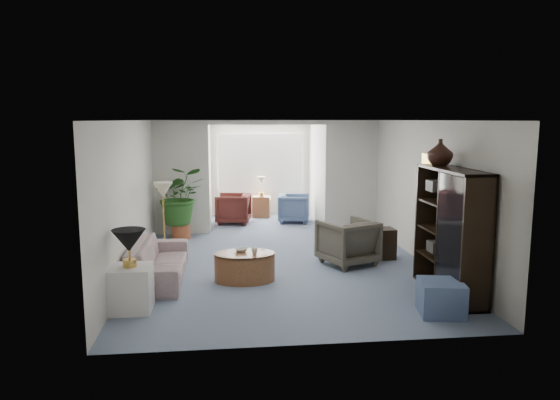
{
  "coord_description": "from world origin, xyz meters",
  "views": [
    {
      "loc": [
        -1.02,
        -8.5,
        2.52
      ],
      "look_at": [
        0.0,
        0.6,
        1.1
      ],
      "focal_mm": 33.53,
      "sensor_mm": 36.0,
      "label": 1
    }
  ],
  "objects": [
    {
      "name": "coffee_bowl",
      "position": [
        -0.74,
        -0.45,
        0.48
      ],
      "size": [
        0.24,
        0.24,
        0.05
      ],
      "primitive_type": "imported",
      "rotation": [
        0.0,
        0.0,
        0.15
      ],
      "color": "silver",
      "rests_on": "coffee_table"
    },
    {
      "name": "floor",
      "position": [
        0.0,
        0.0,
        0.0
      ],
      "size": [
        6.0,
        6.0,
        0.0
      ],
      "primitive_type": "plane",
      "color": "#7C88A3",
      "rests_on": "ground"
    },
    {
      "name": "table_lamp",
      "position": [
        -2.24,
        -1.67,
        0.95
      ],
      "size": [
        0.44,
        0.44,
        0.3
      ],
      "primitive_type": "cone",
      "color": "black",
      "rests_on": "end_table"
    },
    {
      "name": "sunroom_chair_blue",
      "position": [
        0.74,
        4.09,
        0.35
      ],
      "size": [
        0.88,
        0.86,
        0.69
      ],
      "primitive_type": "imported",
      "rotation": [
        0.0,
        0.0,
        1.39
      ],
      "color": "slate",
      "rests_on": "ground"
    },
    {
      "name": "side_table_dark",
      "position": [
        1.85,
        0.52,
        0.28
      ],
      "size": [
        0.49,
        0.4,
        0.56
      ],
      "primitive_type": "cube",
      "rotation": [
        0.0,
        0.0,
        0.06
      ],
      "color": "black",
      "rests_on": "ground"
    },
    {
      "name": "shelf_clutter",
      "position": [
        2.18,
        -1.5,
        0.98
      ],
      "size": [
        0.3,
        1.1,
        1.06
      ],
      "color": "#52514D",
      "rests_on": "entertainment_cabinet"
    },
    {
      "name": "sunroom_floor",
      "position": [
        0.0,
        4.1,
        0.0
      ],
      "size": [
        2.6,
        2.6,
        0.0
      ],
      "primitive_type": "plane",
      "color": "#7C88A3",
      "rests_on": "ground"
    },
    {
      "name": "sunroom_chair_maroon",
      "position": [
        -0.76,
        4.09,
        0.37
      ],
      "size": [
        0.93,
        0.91,
        0.73
      ],
      "primitive_type": "imported",
      "rotation": [
        0.0,
        0.0,
        -1.75
      ],
      "color": "#54221D",
      "rests_on": "ground"
    },
    {
      "name": "sunroom_table",
      "position": [
        -0.01,
        4.84,
        0.27
      ],
      "size": [
        0.5,
        0.42,
        0.55
      ],
      "primitive_type": "cube",
      "rotation": [
        0.0,
        0.0,
        -0.18
      ],
      "color": "#945835",
      "rests_on": "ground"
    },
    {
      "name": "back_pier_left",
      "position": [
        -1.9,
        3.0,
        1.25
      ],
      "size": [
        1.2,
        0.12,
        2.5
      ],
      "primitive_type": "cube",
      "color": "beige",
      "rests_on": "ground"
    },
    {
      "name": "entertainment_cabinet",
      "position": [
        2.23,
        -1.5,
        0.92
      ],
      "size": [
        0.44,
        1.65,
        1.83
      ],
      "primitive_type": "cube",
      "color": "black",
      "rests_on": "ground"
    },
    {
      "name": "framed_picture",
      "position": [
        2.46,
        -0.1,
        1.7
      ],
      "size": [
        0.04,
        0.5,
        0.4
      ],
      "primitive_type": "cube",
      "color": "#ADA18A"
    },
    {
      "name": "floor_lamp",
      "position": [
        -2.09,
        1.06,
        1.25
      ],
      "size": [
        0.36,
        0.36,
        0.28
      ],
      "primitive_type": "cone",
      "color": "#F2EBC0",
      "rests_on": "ground"
    },
    {
      "name": "wingback_chair",
      "position": [
        1.15,
        0.22,
        0.4
      ],
      "size": [
        1.13,
        1.14,
        0.79
      ],
      "primitive_type": "imported",
      "rotation": [
        0.0,
        0.0,
        3.55
      ],
      "color": "#595446",
      "rests_on": "ground"
    },
    {
      "name": "house_plant",
      "position": [
        -1.9,
        2.53,
        0.93
      ],
      "size": [
        1.1,
        0.96,
        1.23
      ],
      "primitive_type": "imported",
      "color": "#27591E",
      "rests_on": "plant_pot"
    },
    {
      "name": "plant_pot",
      "position": [
        -1.9,
        2.53,
        0.16
      ],
      "size": [
        0.4,
        0.4,
        0.32
      ],
      "primitive_type": "cylinder",
      "color": "#AE5532",
      "rests_on": "ground"
    },
    {
      "name": "end_table",
      "position": [
        -2.24,
        -1.67,
        0.3
      ],
      "size": [
        0.55,
        0.55,
        0.6
      ],
      "primitive_type": "cube",
      "rotation": [
        0.0,
        0.0,
        -0.01
      ],
      "color": "white",
      "rests_on": "ground"
    },
    {
      "name": "back_header",
      "position": [
        0.0,
        3.0,
        2.45
      ],
      "size": [
        2.6,
        0.12,
        0.1
      ],
      "primitive_type": "cube",
      "color": "beige",
      "rests_on": "back_pier_left"
    },
    {
      "name": "cabinet_urn",
      "position": [
        2.23,
        -1.0,
        2.03
      ],
      "size": [
        0.38,
        0.38,
        0.4
      ],
      "primitive_type": "imported",
      "color": "black",
      "rests_on": "entertainment_cabinet"
    },
    {
      "name": "sofa",
      "position": [
        -2.04,
        -0.32,
        0.3
      ],
      "size": [
        0.82,
        2.07,
        0.6
      ],
      "primitive_type": "imported",
      "rotation": [
        0.0,
        0.0,
        1.56
      ],
      "color": "#B3A797",
      "rests_on": "ground"
    },
    {
      "name": "coffee_table",
      "position": [
        -0.69,
        -0.55,
        0.23
      ],
      "size": [
        1.08,
        1.08,
        0.45
      ],
      "primitive_type": "cylinder",
      "rotation": [
        0.0,
        0.0,
        0.15
      ],
      "color": "#945835",
      "rests_on": "ground"
    },
    {
      "name": "coffee_cup",
      "position": [
        -0.54,
        -0.65,
        0.5
      ],
      "size": [
        0.11,
        0.11,
        0.09
      ],
      "primitive_type": "imported",
      "rotation": [
        0.0,
        0.0,
        0.15
      ],
      "color": "silver",
      "rests_on": "coffee_table"
    },
    {
      "name": "back_pier_right",
      "position": [
        1.9,
        3.0,
        1.25
      ],
      "size": [
        1.2,
        0.12,
        2.5
      ],
      "primitive_type": "cube",
      "color": "beige",
      "rests_on": "ground"
    },
    {
      "name": "window_blinds",
      "position": [
        0.0,
        5.15,
        1.4
      ],
      "size": [
        2.2,
        0.02,
        1.5
      ],
      "primitive_type": "cube",
      "color": "white"
    },
    {
      "name": "window_pane",
      "position": [
        0.0,
        5.18,
        1.4
      ],
      "size": [
        2.2,
        0.02,
        1.5
      ],
      "primitive_type": "cube",
      "color": "white"
    },
    {
      "name": "ottoman",
      "position": [
        1.79,
        -2.26,
        0.22
      ],
      "size": [
        0.64,
        0.64,
        0.44
      ],
      "primitive_type": "cube",
      "rotation": [
        0.0,
        0.0,
        -0.18
      ],
      "color": "slate",
      "rests_on": "ground"
    }
  ]
}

